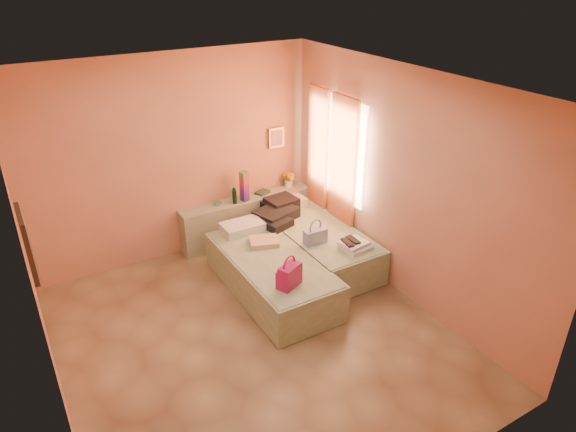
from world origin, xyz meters
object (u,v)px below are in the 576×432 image
(bed_right, at_px, (315,244))
(towel_stack, at_px, (356,246))
(magenta_handbag, at_px, (289,275))
(blue_handbag, at_px, (315,236))
(water_bottle, at_px, (234,196))
(headboard_ledge, at_px, (248,218))
(flower_vase, at_px, (289,178))
(green_book, at_px, (263,192))
(bed_left, at_px, (272,274))

(bed_right, xyz_separation_m, towel_stack, (0.13, -0.73, 0.30))
(magenta_handbag, xyz_separation_m, blue_handbag, (0.78, 0.65, -0.04))
(magenta_handbag, height_order, towel_stack, magenta_handbag)
(water_bottle, bearing_deg, headboard_ledge, 14.98)
(bed_right, distance_m, magenta_handbag, 1.47)
(water_bottle, xyz_separation_m, magenta_handbag, (-0.27, -1.98, -0.13))
(headboard_ledge, distance_m, flower_vase, 0.88)
(green_book, xyz_separation_m, blue_handbag, (0.00, -1.43, -0.07))
(magenta_handbag, relative_size, blue_handbag, 0.97)
(headboard_ledge, height_order, bed_right, headboard_ledge)
(water_bottle, bearing_deg, flower_vase, 6.79)
(water_bottle, xyz_separation_m, green_book, (0.51, 0.10, -0.10))
(water_bottle, distance_m, magenta_handbag, 2.00)
(bed_left, distance_m, flower_vase, 1.92)
(water_bottle, height_order, flower_vase, flower_vase)
(bed_left, xyz_separation_m, green_book, (0.66, 1.45, 0.42))
(green_book, bearing_deg, blue_handbag, -111.97)
(green_book, bearing_deg, water_bottle, 169.22)
(flower_vase, distance_m, magenta_handbag, 2.44)
(water_bottle, relative_size, flower_vase, 0.81)
(water_bottle, distance_m, towel_stack, 1.94)
(water_bottle, xyz_separation_m, towel_stack, (0.87, -1.72, -0.22))
(water_bottle, bearing_deg, green_book, 11.36)
(flower_vase, distance_m, blue_handbag, 1.52)
(blue_handbag, distance_m, towel_stack, 0.53)
(headboard_ledge, height_order, water_bottle, water_bottle)
(bed_left, height_order, blue_handbag, blue_handbag)
(blue_handbag, bearing_deg, magenta_handbag, -139.20)
(flower_vase, bearing_deg, water_bottle, -173.21)
(headboard_ledge, height_order, bed_left, headboard_ledge)
(water_bottle, height_order, green_book, water_bottle)
(green_book, distance_m, flower_vase, 0.48)
(green_book, height_order, flower_vase, flower_vase)
(blue_handbag, relative_size, towel_stack, 0.87)
(flower_vase, height_order, magenta_handbag, flower_vase)
(water_bottle, relative_size, green_book, 1.16)
(headboard_ledge, height_order, green_book, green_book)
(headboard_ledge, xyz_separation_m, flower_vase, (0.75, 0.06, 0.47))
(bed_left, bearing_deg, blue_handbag, 2.23)
(headboard_ledge, bearing_deg, green_book, 8.47)
(water_bottle, relative_size, magenta_handbag, 0.78)
(headboard_ledge, bearing_deg, towel_stack, -69.89)
(bed_right, bearing_deg, blue_handbag, -124.87)
(flower_vase, relative_size, blue_handbag, 0.94)
(towel_stack, bearing_deg, blue_handbag, 132.55)
(bed_left, distance_m, towel_stack, 1.13)
(bed_right, xyz_separation_m, flower_vase, (0.22, 1.11, 0.54))
(bed_left, xyz_separation_m, towel_stack, (1.03, -0.37, 0.30))
(green_book, bearing_deg, bed_right, -99.81)
(flower_vase, bearing_deg, bed_left, -127.47)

